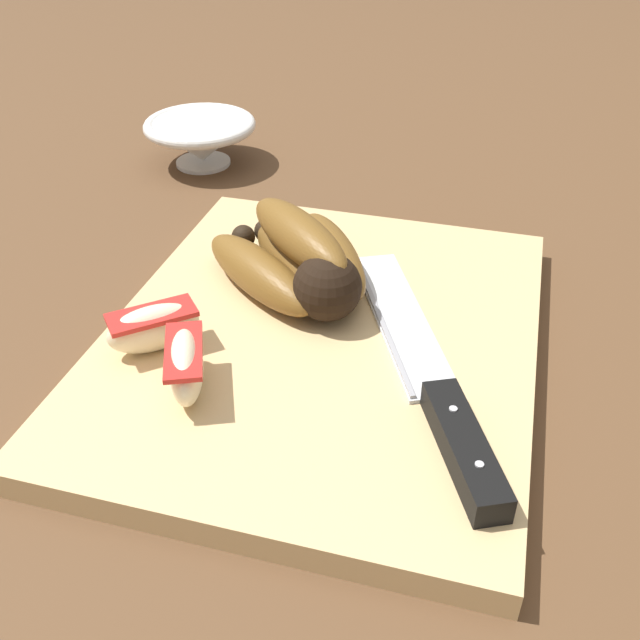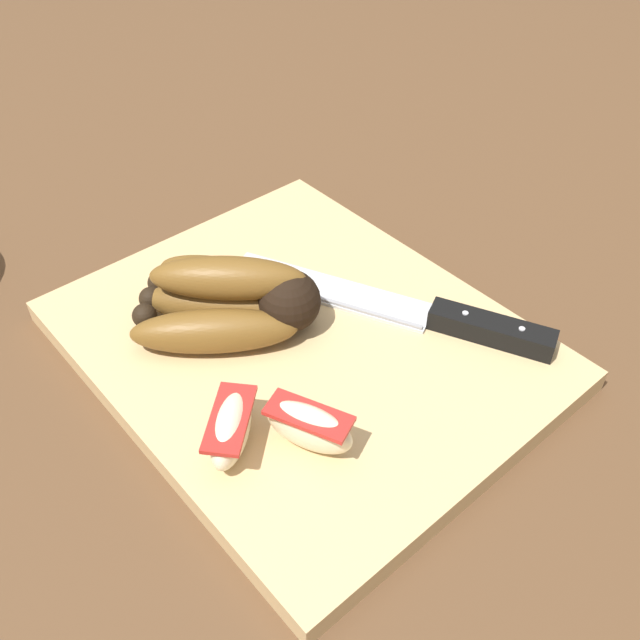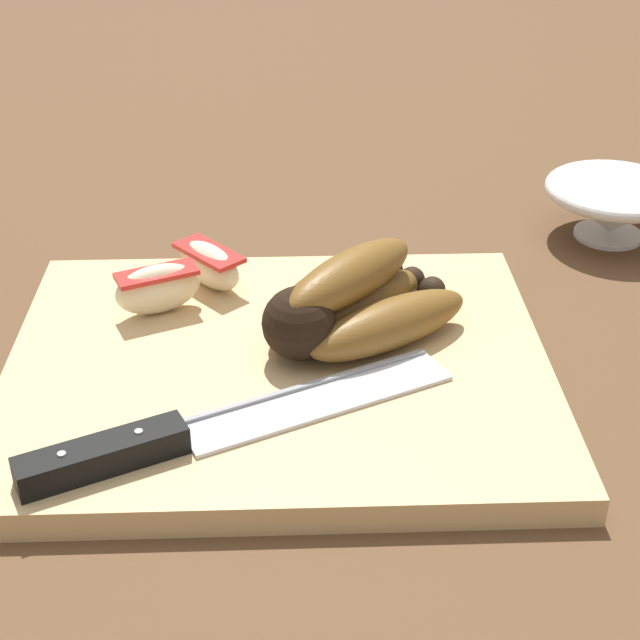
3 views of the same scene
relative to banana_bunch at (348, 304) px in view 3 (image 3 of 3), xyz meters
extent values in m
plane|color=brown|center=(-0.07, -0.03, -0.04)|extent=(6.00, 6.00, 0.00)
cube|color=tan|center=(-0.05, -0.03, -0.03)|extent=(0.37, 0.30, 0.02)
sphere|color=black|center=(-0.03, -0.03, 0.00)|extent=(0.05, 0.05, 0.05)
ellipsoid|color=brown|center=(0.03, -0.02, -0.01)|extent=(0.13, 0.10, 0.03)
sphere|color=black|center=(0.06, 0.03, -0.01)|extent=(0.02, 0.02, 0.02)
ellipsoid|color=brown|center=(0.01, 0.01, -0.01)|extent=(0.12, 0.11, 0.03)
sphere|color=black|center=(0.05, 0.05, -0.01)|extent=(0.02, 0.02, 0.02)
ellipsoid|color=brown|center=(-0.01, 0.03, -0.01)|extent=(0.11, 0.13, 0.03)
sphere|color=black|center=(0.04, 0.06, -0.01)|extent=(0.02, 0.02, 0.02)
ellipsoid|color=brown|center=(0.00, 0.00, 0.02)|extent=(0.11, 0.12, 0.04)
cube|color=silver|center=(-0.02, -0.08, -0.02)|extent=(0.18, 0.11, 0.00)
cube|color=#99999E|center=(-0.03, -0.07, -0.02)|extent=(0.16, 0.08, 0.00)
cube|color=black|center=(-0.15, -0.14, -0.02)|extent=(0.10, 0.06, 0.02)
cylinder|color=#B2B2B7|center=(-0.17, -0.15, -0.01)|extent=(0.01, 0.01, 0.00)
cylinder|color=#B2B2B7|center=(-0.13, -0.13, -0.01)|extent=(0.01, 0.01, 0.00)
ellipsoid|color=beige|center=(-0.10, 0.07, -0.01)|extent=(0.06, 0.06, 0.03)
cube|color=red|center=(-0.10, 0.07, 0.00)|extent=(0.06, 0.06, 0.00)
ellipsoid|color=beige|center=(-0.14, 0.04, -0.01)|extent=(0.07, 0.05, 0.04)
cube|color=red|center=(-0.14, 0.04, 0.01)|extent=(0.06, 0.04, 0.00)
cylinder|color=silver|center=(0.25, 0.19, -0.04)|extent=(0.06, 0.06, 0.01)
torus|color=silver|center=(0.25, 0.19, 0.00)|extent=(0.12, 0.12, 0.01)
cone|color=silver|center=(0.25, 0.19, -0.02)|extent=(0.10, 0.10, 0.05)
camera|label=1|loc=(-0.46, -0.14, 0.29)|focal=40.88mm
camera|label=2|loc=(-0.36, 0.22, 0.37)|focal=39.22mm
camera|label=3|loc=(-0.04, -0.59, 0.34)|focal=54.63mm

